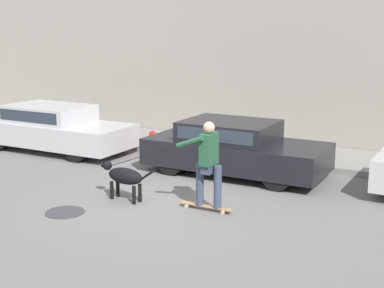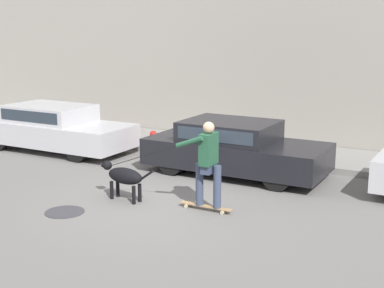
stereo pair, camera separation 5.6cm
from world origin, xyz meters
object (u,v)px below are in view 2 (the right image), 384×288
at_px(parked_car_1, 234,149).
at_px(fire_hydrant, 153,142).
at_px(parked_car_0, 54,128).
at_px(skateboarder, 208,161).
at_px(dog, 124,176).

height_order(parked_car_1, fire_hydrant, parked_car_1).
bearing_deg(parked_car_0, skateboarder, -22.24).
bearing_deg(parked_car_0, parked_car_1, 1.16).
relative_size(parked_car_1, dog, 3.22).
distance_m(dog, fire_hydrant, 3.72).
bearing_deg(skateboarder, parked_car_0, -21.77).
bearing_deg(dog, parked_car_1, -105.72).
height_order(dog, fire_hydrant, dog).
bearing_deg(parked_car_1, parked_car_0, -178.51).
relative_size(parked_car_0, fire_hydrant, 6.85).
relative_size(parked_car_0, skateboarder, 1.71).
xyz_separation_m(parked_car_0, dog, (4.12, -2.69, -0.13)).
bearing_deg(fire_hydrant, skateboarder, -45.98).
height_order(parked_car_0, dog, parked_car_0).
distance_m(parked_car_1, dog, 2.92).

